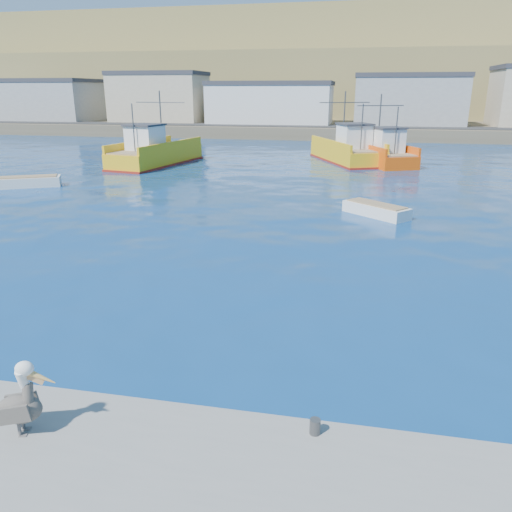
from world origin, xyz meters
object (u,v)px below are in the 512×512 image
Objects in this scene: boat_orange at (383,153)px; skiff_mid at (376,211)px; trawler_yellow_a at (155,153)px; trawler_yellow_b at (348,151)px; skiff_left at (29,183)px; pelican at (21,403)px.

boat_orange reaches higher than skiff_mid.
trawler_yellow_a is at bearing -167.76° from boat_orange.
trawler_yellow_b is 27.68m from skiff_left.
trawler_yellow_a is 3.12× the size of skiff_mid.
trawler_yellow_b is 21.34m from skiff_mid.
boat_orange is (20.20, 4.38, 0.02)m from trawler_yellow_a.
trawler_yellow_a is 12.84m from skiff_left.
boat_orange is (3.16, -1.01, 0.04)m from trawler_yellow_b.
trawler_yellow_b is 3.03× the size of skiff_mid.
trawler_yellow_b is 3.31m from boat_orange.
trawler_yellow_a is at bearing -162.45° from trawler_yellow_b.
trawler_yellow_b is 2.54× the size of skiff_left.
trawler_yellow_a reaches higher than boat_orange.
pelican is at bearing -55.14° from skiff_left.
pelican reaches higher than skiff_left.
skiff_mid is 2.50× the size of pelican.
pelican is (16.87, -24.22, 0.83)m from skiff_left.
trawler_yellow_b reaches higher than boat_orange.
skiff_left is at bearing -110.39° from trawler_yellow_a.
trawler_yellow_a is 20.67m from boat_orange.
boat_orange is 2.49× the size of skiff_mid.
trawler_yellow_b reaches higher than skiff_left.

